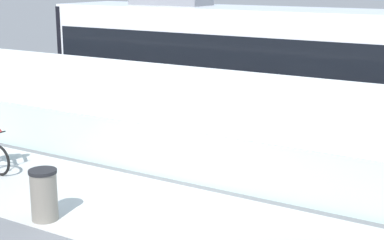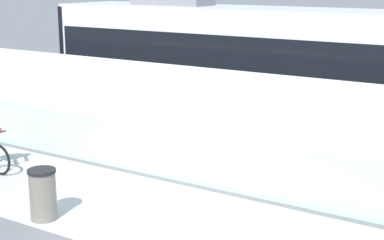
# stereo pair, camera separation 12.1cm
# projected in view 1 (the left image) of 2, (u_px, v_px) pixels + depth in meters

# --- Properties ---
(ground_plane) EXTENTS (200.00, 200.00, 0.00)m
(ground_plane) POSITION_uv_depth(u_px,v_px,m) (125.00, 207.00, 11.49)
(ground_plane) COLOR slate
(bike_path_deck) EXTENTS (32.00, 3.20, 0.01)m
(bike_path_deck) POSITION_uv_depth(u_px,v_px,m) (125.00, 207.00, 11.49)
(bike_path_deck) COLOR beige
(bike_path_deck) RESTS_ON ground
(glass_parapet) EXTENTS (32.00, 0.05, 1.13)m
(glass_parapet) POSITION_uv_depth(u_px,v_px,m) (178.00, 155.00, 12.88)
(glass_parapet) COLOR #ADC6C1
(glass_parapet) RESTS_ON ground
(concrete_barrier_wall) EXTENTS (32.00, 0.36, 2.17)m
(concrete_barrier_wall) POSITION_uv_depth(u_px,v_px,m) (219.00, 116.00, 14.24)
(concrete_barrier_wall) COLOR white
(concrete_barrier_wall) RESTS_ON ground
(tram_rail_near) EXTENTS (32.00, 0.08, 0.01)m
(tram_rail_near) POSITION_uv_depth(u_px,v_px,m) (263.00, 136.00, 16.54)
(tram_rail_near) COLOR #595654
(tram_rail_near) RESTS_ON ground
(tram_rail_far) EXTENTS (32.00, 0.08, 0.01)m
(tram_rail_far) POSITION_uv_depth(u_px,v_px,m) (284.00, 125.00, 17.72)
(tram_rail_far) COLOR #595654
(tram_rail_far) RESTS_ON ground
(trash_bin) EXTENTS (0.51, 0.51, 0.96)m
(trash_bin) POSITION_uv_depth(u_px,v_px,m) (44.00, 195.00, 10.79)
(trash_bin) COLOR slate
(trash_bin) RESTS_ON ground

